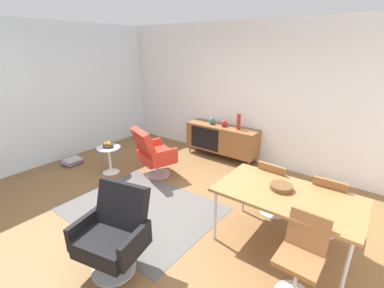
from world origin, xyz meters
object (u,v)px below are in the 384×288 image
at_px(side_table_round, 110,157).
at_px(wooden_bowl_on_table, 281,187).
at_px(dining_chair_back_left, 274,186).
at_px(armchair_black_shell, 114,231).
at_px(dining_chair_back_right, 328,203).
at_px(vase_sculptural_dark, 212,121).
at_px(sideboard, 222,139).
at_px(dining_table, 287,197).
at_px(fruit_bowl, 108,145).
at_px(vase_ceramic_small, 239,122).
at_px(lounge_chair_red, 153,152).
at_px(magazine_stack, 72,162).
at_px(vase_cobalt, 224,123).
at_px(dining_chair_front_right, 301,255).

bearing_deg(side_table_round, wooden_bowl_on_table, 0.59).
bearing_deg(dining_chair_back_left, armchair_black_shell, -116.71).
relative_size(dining_chair_back_right, side_table_round, 1.65).
height_order(dining_chair_back_right, side_table_round, dining_chair_back_right).
bearing_deg(vase_sculptural_dark, sideboard, -0.41).
height_order(vase_sculptural_dark, dining_chair_back_right, vase_sculptural_dark).
distance_m(sideboard, dining_table, 2.85).
xyz_separation_m(armchair_black_shell, fruit_bowl, (-2.04, 1.44, 0.09)).
xyz_separation_m(vase_sculptural_dark, dining_table, (2.32, -1.95, -0.10)).
bearing_deg(dining_chair_back_left, vase_ceramic_small, 133.34).
relative_size(wooden_bowl_on_table, lounge_chair_red, 0.27).
bearing_deg(magazine_stack, armchair_black_shell, -21.65).
bearing_deg(fruit_bowl, vase_cobalt, 54.58).
height_order(vase_cobalt, magazine_stack, vase_cobalt).
bearing_deg(vase_cobalt, lounge_chair_red, -111.79).
height_order(vase_cobalt, fruit_bowl, vase_cobalt).
relative_size(dining_table, wooden_bowl_on_table, 6.15).
distance_m(dining_table, fruit_bowl, 3.39).
xyz_separation_m(vase_sculptural_dark, armchair_black_shell, (0.97, -3.38, -0.33)).
height_order(sideboard, dining_chair_front_right, dining_chair_front_right).
bearing_deg(dining_chair_front_right, vase_ceramic_small, 128.82).
distance_m(vase_ceramic_small, wooden_bowl_on_table, 2.47).
bearing_deg(side_table_round, magazine_stack, -165.17).
relative_size(wooden_bowl_on_table, dining_chair_back_right, 0.30).
distance_m(vase_cobalt, dining_chair_front_right, 3.46).
xyz_separation_m(vase_ceramic_small, dining_chair_front_right, (2.02, -2.51, -0.41)).
relative_size(dining_chair_back_right, magazine_stack, 2.16).
relative_size(vase_ceramic_small, dining_table, 0.20).
height_order(vase_ceramic_small, dining_chair_back_left, vase_ceramic_small).
distance_m(vase_sculptural_dark, lounge_chair_red, 1.58).
xyz_separation_m(dining_chair_back_right, armchair_black_shell, (-1.70, -1.98, -0.00)).
bearing_deg(vase_cobalt, fruit_bowl, -125.42).
xyz_separation_m(lounge_chair_red, fruit_bowl, (-0.77, -0.42, 0.09)).
bearing_deg(dining_table, vase_cobalt, 135.81).
relative_size(dining_table, magazine_stack, 4.05).
bearing_deg(dining_chair_back_right, dining_chair_front_right, -89.97).
relative_size(dining_table, armchair_black_shell, 1.69).
distance_m(dining_table, wooden_bowl_on_table, 0.13).
bearing_deg(sideboard, vase_cobalt, 2.36).
bearing_deg(dining_chair_back_right, armchair_black_shell, -130.66).
xyz_separation_m(sideboard, dining_chair_back_right, (2.41, -1.39, 0.03)).
distance_m(vase_cobalt, armchair_black_shell, 3.46).
height_order(dining_chair_back_right, fruit_bowl, dining_chair_back_right).
xyz_separation_m(vase_ceramic_small, dining_chair_back_right, (2.02, -1.40, -0.41)).
bearing_deg(dining_chair_front_right, vase_cobalt, 133.22).
height_order(wooden_bowl_on_table, lounge_chair_red, lounge_chair_red).
relative_size(vase_ceramic_small, magazine_stack, 0.83).
bearing_deg(armchair_black_shell, dining_chair_front_right, 26.89).
distance_m(vase_ceramic_small, dining_table, 2.58).
distance_m(wooden_bowl_on_table, magazine_stack, 4.31).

